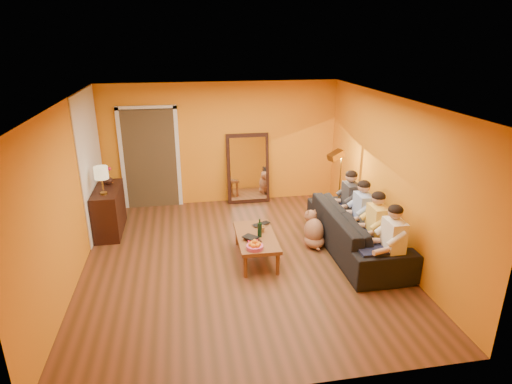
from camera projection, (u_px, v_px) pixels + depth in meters
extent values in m
cube|color=brown|center=(240.00, 261.00, 7.03)|extent=(5.00, 5.50, 0.00)
cube|color=white|center=(238.00, 101.00, 6.13)|extent=(5.00, 5.50, 0.00)
cube|color=orange|center=(222.00, 144.00, 9.12)|extent=(5.00, 0.00, 2.60)
cube|color=orange|center=(68.00, 196.00, 6.17)|extent=(0.00, 5.50, 2.60)
cube|color=orange|center=(391.00, 177.00, 6.99)|extent=(0.00, 5.50, 2.60)
cube|color=white|center=(91.00, 163.00, 7.79)|extent=(0.02, 1.90, 2.58)
cube|color=#3F2D19|center=(151.00, 158.00, 9.03)|extent=(1.06, 0.30, 2.10)
cube|color=white|center=(122.00, 160.00, 8.83)|extent=(0.08, 0.06, 2.20)
cube|color=white|center=(178.00, 158.00, 9.02)|extent=(0.08, 0.06, 2.20)
cube|color=white|center=(146.00, 108.00, 8.55)|extent=(1.22, 0.06, 0.08)
cube|color=black|center=(248.00, 168.00, 9.28)|extent=(0.92, 0.27, 1.51)
cube|color=white|center=(248.00, 169.00, 9.25)|extent=(0.78, 0.21, 1.35)
cube|color=black|center=(109.00, 210.00, 7.95)|extent=(0.44, 1.18, 0.85)
imported|color=black|center=(356.00, 230.00, 7.25)|extent=(2.53, 0.99, 0.74)
cylinder|color=black|center=(260.00, 228.00, 6.86)|extent=(0.07, 0.07, 0.31)
imported|color=#B27F3F|center=(262.00, 229.00, 7.07)|extent=(0.12, 0.12, 0.10)
imported|color=black|center=(263.00, 225.00, 7.30)|extent=(0.38, 0.32, 0.03)
imported|color=black|center=(247.00, 241.00, 6.73)|extent=(0.28, 0.32, 0.03)
imported|color=red|center=(248.00, 240.00, 6.74)|extent=(0.17, 0.23, 0.02)
imported|color=black|center=(247.00, 239.00, 6.71)|extent=(0.28, 0.29, 0.02)
imported|color=black|center=(108.00, 179.00, 8.00)|extent=(0.19, 0.19, 0.20)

